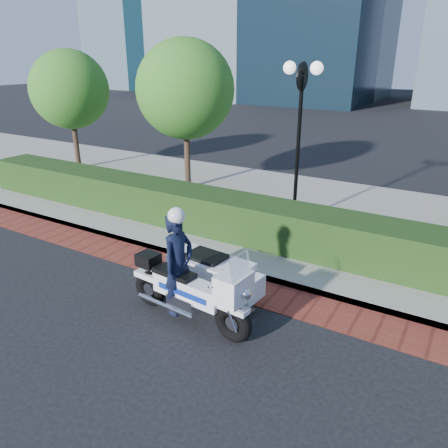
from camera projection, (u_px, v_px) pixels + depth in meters
The scene contains 8 objects.
ground at pixel (142, 302), 8.51m from camera, with size 120.00×120.00×0.00m, color black.
brick_strip at pixel (187, 271), 9.71m from camera, with size 60.00×1.00×0.01m, color maroon.
sidewalk at pixel (273, 210), 13.28m from camera, with size 60.00×8.00×0.15m, color gray.
hedge_main at pixel (234, 216), 11.15m from camera, with size 18.00×1.20×1.00m, color black.
lamppost at pixel (300, 119), 11.11m from camera, with size 1.02×0.70×4.21m.
tree_a at pixel (70, 90), 16.84m from camera, with size 3.00×3.00×4.58m.
tree_b at pixel (185, 90), 14.13m from camera, with size 3.20×3.20×4.89m.
police_motorcycle at pixel (197, 276), 7.98m from camera, with size 2.65×1.96×2.14m.
Camera 1 is at (5.17, -5.50, 4.53)m, focal length 35.00 mm.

